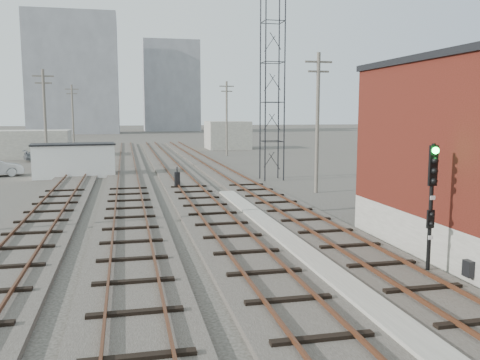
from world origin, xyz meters
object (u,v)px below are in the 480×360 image
object	(u,v)px
signal_mast	(432,198)
car_grey	(46,155)
site_trailer	(74,160)
switch_stand	(177,180)
car_red	(60,160)

from	to	relation	value
signal_mast	car_grey	bearing A→B (deg)	111.92
signal_mast	site_trailer	bearing A→B (deg)	114.78
signal_mast	car_grey	distance (m)	47.74
switch_stand	car_red	world-z (taller)	switch_stand
car_red	car_grey	bearing A→B (deg)	22.95
switch_stand	car_red	size ratio (longest dim) A/B	0.33
signal_mast	car_grey	size ratio (longest dim) A/B	0.95
car_red	switch_stand	bearing A→B (deg)	-145.52
switch_stand	signal_mast	bearing A→B (deg)	-79.22
site_trailer	car_red	bearing A→B (deg)	98.48
switch_stand	car_grey	size ratio (longest dim) A/B	0.33
signal_mast	site_trailer	distance (m)	32.12
signal_mast	car_red	distance (m)	40.10
switch_stand	site_trailer	xyz separation A→B (m)	(-7.48, 9.03, 0.69)
signal_mast	car_red	size ratio (longest dim) A/B	0.97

